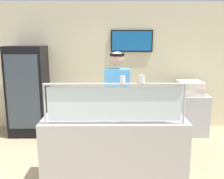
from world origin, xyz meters
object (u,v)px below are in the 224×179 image
(pepper_flake_shaker, at_px, (142,80))
(worker_figure, at_px, (117,101))
(pizza_server, at_px, (122,113))
(parmesan_shaker, at_px, (123,80))
(pizza_box_stack, at_px, (190,88))
(pizza_tray, at_px, (120,114))
(drink_fridge, at_px, (28,91))

(pepper_flake_shaker, height_order, worker_figure, worker_figure)
(pizza_server, height_order, parmesan_shaker, parmesan_shaker)
(worker_figure, height_order, pizza_box_stack, worker_figure)
(pizza_tray, height_order, pepper_flake_shaker, pepper_flake_shaker)
(pizza_server, distance_m, pizza_box_stack, 2.32)
(parmesan_shaker, bearing_deg, pizza_box_stack, 54.91)
(parmesan_shaker, bearing_deg, pizza_server, 86.61)
(pizza_server, xyz_separation_m, worker_figure, (-0.05, 0.59, 0.02))
(pizza_server, relative_size, parmesan_shaker, 3.25)
(pizza_tray, relative_size, pizza_box_stack, 0.88)
(pepper_flake_shaker, distance_m, pizza_box_stack, 2.51)
(pepper_flake_shaker, xyz_separation_m, pizza_box_stack, (1.26, 2.11, -0.52))
(worker_figure, xyz_separation_m, drink_fridge, (-1.77, 1.25, -0.10))
(pepper_flake_shaker, height_order, pizza_box_stack, pepper_flake_shaker)
(parmesan_shaker, height_order, worker_figure, worker_figure)
(pizza_box_stack, bearing_deg, pizza_server, -129.18)
(pepper_flake_shaker, bearing_deg, parmesan_shaker, 180.00)
(worker_figure, bearing_deg, pizza_server, -85.00)
(pizza_tray, bearing_deg, pepper_flake_shaker, -54.91)
(pizza_server, height_order, drink_fridge, drink_fridge)
(pepper_flake_shaker, bearing_deg, worker_figure, 105.79)
(pizza_tray, xyz_separation_m, pizza_server, (0.03, -0.02, 0.02))
(worker_figure, bearing_deg, pizza_box_stack, 38.51)
(worker_figure, xyz_separation_m, pizza_box_stack, (1.52, 1.21, -0.04))
(pizza_box_stack, bearing_deg, pizza_tray, -130.07)
(drink_fridge, relative_size, pizza_box_stack, 3.64)
(drink_fridge, xyz_separation_m, pizza_box_stack, (3.29, -0.04, 0.06))
(pizza_tray, height_order, pizza_box_stack, pizza_box_stack)
(pepper_flake_shaker, height_order, drink_fridge, drink_fridge)
(pepper_flake_shaker, bearing_deg, pizza_tray, 125.09)
(pizza_server, relative_size, pepper_flake_shaker, 3.01)
(worker_figure, distance_m, pizza_box_stack, 1.94)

